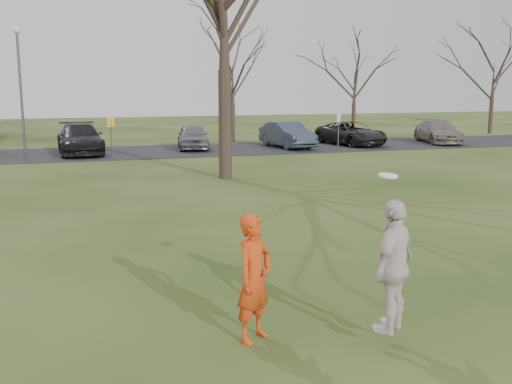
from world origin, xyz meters
TOP-DOWN VIEW (x-y plane):
  - ground at (0.00, 0.00)m, footprint 120.00×120.00m
  - parking_strip at (0.00, 25.00)m, footprint 62.00×6.50m
  - player_defender at (-1.09, 0.39)m, footprint 0.82×0.78m
  - car_3 at (-3.48, 25.07)m, footprint 2.55×5.55m
  - car_4 at (2.66, 25.58)m, footprint 2.17×4.31m
  - car_5 at (8.02, 24.69)m, footprint 2.24×4.69m
  - car_6 at (12.25, 25.08)m, footprint 3.30×5.35m
  - car_7 at (18.03, 24.69)m, footprint 2.97×5.08m
  - catching_play at (0.69, -0.40)m, footprint 1.16×1.06m
  - lamp_post at (-6.00, 22.50)m, footprint 0.34×0.34m
  - sign_yellow at (-2.00, 22.00)m, footprint 0.35×0.35m
  - sign_white at (10.00, 22.00)m, footprint 0.35×0.35m
  - small_tree_row at (4.38, 30.06)m, footprint 55.00×5.90m

SIDE VIEW (x-z plane):
  - ground at x=0.00m, z-range 0.00..0.00m
  - parking_strip at x=0.00m, z-range 0.00..0.04m
  - car_6 at x=12.25m, z-range 0.04..1.42m
  - car_7 at x=18.03m, z-range 0.04..1.42m
  - car_4 at x=2.66m, z-range 0.04..1.45m
  - car_5 at x=8.02m, z-range 0.04..1.52m
  - car_3 at x=-3.48m, z-range 0.04..1.61m
  - player_defender at x=-1.09m, z-range 0.00..1.88m
  - catching_play at x=0.69m, z-range 0.08..2.32m
  - sign_yellow at x=-2.00m, z-range 0.41..2.49m
  - sign_white at x=10.00m, z-range 0.41..2.49m
  - small_tree_row at x=4.38m, z-range -0.36..8.14m
  - lamp_post at x=-6.00m, z-range 0.83..7.10m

